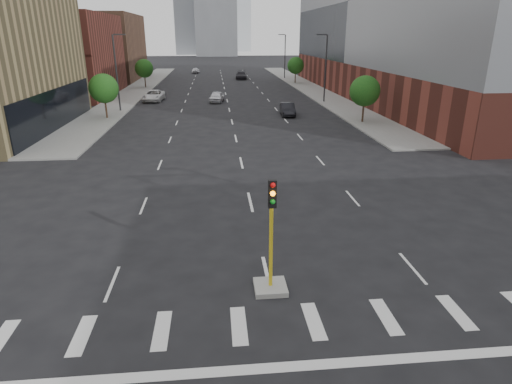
{
  "coord_description": "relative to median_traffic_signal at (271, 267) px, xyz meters",
  "views": [
    {
      "loc": [
        -1.86,
        -4.65,
        8.98
      ],
      "look_at": [
        -0.17,
        12.83,
        2.5
      ],
      "focal_mm": 30.0,
      "sensor_mm": 36.0,
      "label": 1
    }
  ],
  "objects": [
    {
      "name": "sidewalk_left_far",
      "position": [
        -15.0,
        65.03,
        -0.9
      ],
      "size": [
        5.0,
        92.0,
        0.15
      ],
      "primitive_type": "cube",
      "color": "gray",
      "rests_on": "ground"
    },
    {
      "name": "sidewalk_right_far",
      "position": [
        15.0,
        65.03,
        -0.9
      ],
      "size": [
        5.0,
        92.0,
        0.15
      ],
      "primitive_type": "cube",
      "color": "gray",
      "rests_on": "ground"
    },
    {
      "name": "building_left_far_a",
      "position": [
        -27.5,
        57.03,
        5.03
      ],
      "size": [
        20.0,
        22.0,
        12.0
      ],
      "primitive_type": "cube",
      "color": "brown",
      "rests_on": "ground"
    },
    {
      "name": "building_left_far_b",
      "position": [
        -27.5,
        83.03,
        5.53
      ],
      "size": [
        20.0,
        24.0,
        13.0
      ],
      "primitive_type": "cube",
      "color": "brown",
      "rests_on": "ground"
    },
    {
      "name": "building_right_main",
      "position": [
        29.5,
        51.03,
        10.03
      ],
      "size": [
        24.0,
        70.0,
        22.0
      ],
      "color": "brown",
      "rests_on": "ground"
    },
    {
      "name": "tower_mid",
      "position": [
        0.0,
        191.03,
        21.03
      ],
      "size": [
        18.0,
        18.0,
        44.0
      ],
      "primitive_type": "cube",
      "color": "slate",
      "rests_on": "ground"
    },
    {
      "name": "median_traffic_signal",
      "position": [
        0.0,
        0.0,
        0.0
      ],
      "size": [
        1.2,
        1.2,
        4.4
      ],
      "color": "#999993",
      "rests_on": "ground"
    },
    {
      "name": "streetlight_right_a",
      "position": [
        13.41,
        46.03,
        4.04
      ],
      "size": [
        1.6,
        0.22,
        9.07
      ],
      "color": "#2D2D30",
      "rests_on": "ground"
    },
    {
      "name": "streetlight_right_b",
      "position": [
        13.41,
        81.03,
        4.04
      ],
      "size": [
        1.6,
        0.22,
        9.07
      ],
      "color": "#2D2D30",
      "rests_on": "ground"
    },
    {
      "name": "streetlight_left",
      "position": [
        -13.41,
        41.03,
        4.04
      ],
      "size": [
        1.6,
        0.22,
        9.07
      ],
      "color": "#2D2D30",
      "rests_on": "ground"
    },
    {
      "name": "tree_left_near",
      "position": [
        -14.0,
        36.03,
        2.42
      ],
      "size": [
        3.2,
        3.2,
        4.85
      ],
      "color": "#382619",
      "rests_on": "ground"
    },
    {
      "name": "tree_left_far",
      "position": [
        -14.0,
        66.03,
        2.42
      ],
      "size": [
        3.2,
        3.2,
        4.85
      ],
      "color": "#382619",
      "rests_on": "ground"
    },
    {
      "name": "tree_right_near",
      "position": [
        14.0,
        31.03,
        2.42
      ],
      "size": [
        3.2,
        3.2,
        4.85
      ],
      "color": "#382619",
      "rests_on": "ground"
    },
    {
      "name": "tree_right_far",
      "position": [
        14.0,
        71.03,
        2.42
      ],
      "size": [
        3.2,
        3.2,
        4.85
      ],
      "color": "#382619",
      "rests_on": "ground"
    },
    {
      "name": "car_near_left",
      "position": [
        -1.5,
        47.88,
        -0.22
      ],
      "size": [
        2.47,
        4.65,
        1.5
      ],
      "primitive_type": "imported",
      "rotation": [
        0.0,
        0.0,
        -0.16
      ],
      "color": "silver",
      "rests_on": "ground"
    },
    {
      "name": "car_mid_right",
      "position": [
        6.7,
        36.39,
        -0.25
      ],
      "size": [
        1.76,
        4.48,
        1.45
      ],
      "primitive_type": "imported",
      "rotation": [
        0.0,
        0.0,
        -0.05
      ],
      "color": "black",
      "rests_on": "ground"
    },
    {
      "name": "car_far_left",
      "position": [
        -10.5,
        49.73,
        -0.2
      ],
      "size": [
        2.93,
        5.7,
        1.54
      ],
      "primitive_type": "imported",
      "rotation": [
        0.0,
        0.0,
        -0.07
      ],
      "color": "white",
      "rests_on": "ground"
    },
    {
      "name": "car_deep_right",
      "position": [
        4.09,
        80.69,
        -0.16
      ],
      "size": [
        2.68,
        5.78,
        1.63
      ],
      "primitive_type": "imported",
      "rotation": [
        0.0,
        0.0,
        -0.07
      ],
      "color": "black",
      "rests_on": "ground"
    },
    {
      "name": "car_distant",
      "position": [
        -6.24,
        96.81,
        -0.28
      ],
      "size": [
        1.85,
        4.17,
        1.39
      ],
      "primitive_type": "imported",
      "rotation": [
        0.0,
        0.0,
        -0.05
      ],
      "color": "silver",
      "rests_on": "ground"
    }
  ]
}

